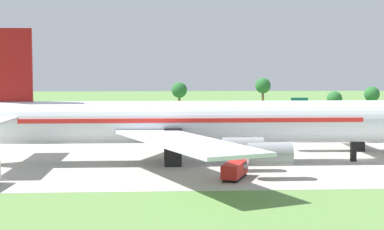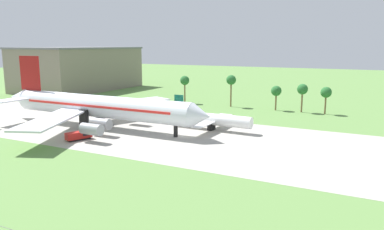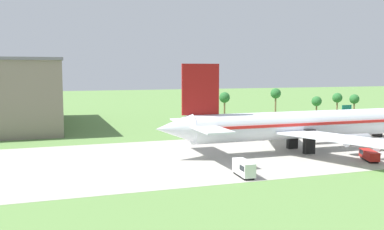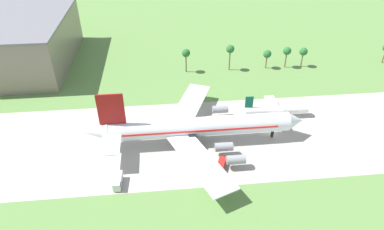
% 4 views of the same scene
% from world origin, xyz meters
% --- Properties ---
extents(ground_plane, '(600.00, 600.00, 0.00)m').
position_xyz_m(ground_plane, '(0.00, 0.00, 0.00)').
color(ground_plane, '#5B8442').
extents(taxiway_strip, '(320.00, 44.00, 0.02)m').
position_xyz_m(taxiway_strip, '(0.00, 0.00, 0.01)').
color(taxiway_strip, '#A8A399').
rests_on(taxiway_strip, ground_plane).
extents(jet_airliner, '(69.49, 58.78, 19.38)m').
position_xyz_m(jet_airliner, '(-25.97, -1.66, 5.91)').
color(jet_airliner, silver).
rests_on(jet_airliner, ground_plane).
extents(regional_aircraft, '(22.85, 20.37, 8.92)m').
position_xyz_m(regional_aircraft, '(3.89, 9.59, 2.94)').
color(regional_aircraft, white).
rests_on(regional_aircraft, ground_plane).
extents(baggage_tug, '(4.12, 6.53, 2.06)m').
position_xyz_m(baggage_tug, '(-20.03, -14.68, 1.13)').
color(baggage_tug, black).
rests_on(baggage_tug, ground_plane).
extents(catering_van, '(2.39, 6.11, 2.75)m').
position_xyz_m(catering_van, '(-49.59, -18.69, 1.47)').
color(catering_van, black).
rests_on(catering_van, ground_plane).
extents(terminal_building, '(36.72, 61.20, 21.47)m').
position_xyz_m(terminal_building, '(-94.90, 64.82, 10.75)').
color(terminal_building, slate).
rests_on(terminal_building, ground_plane).
extents(palm_tree_row, '(95.60, 3.60, 11.78)m').
position_xyz_m(palm_tree_row, '(16.04, 48.18, 7.87)').
color(palm_tree_row, brown).
rests_on(palm_tree_row, ground_plane).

